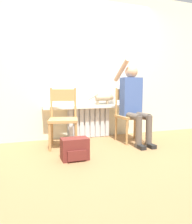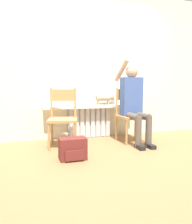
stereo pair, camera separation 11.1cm
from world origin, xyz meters
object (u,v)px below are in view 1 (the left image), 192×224
Objects in this scene: chair_right at (130,114)px; backpack at (75,149)px; chair_left at (63,117)px; cat at (105,98)px; person at (133,100)px.

backpack is at bearing -152.02° from chair_right.
chair_left is 1.01m from cat.
cat is at bearing 118.60° from person.
person is at bearing 7.97° from chair_left.
chair_left is 1.20m from person.
chair_left reaches higher than cat.
cat is (0.87, 0.43, 0.26)m from chair_left.
backpack is (0.01, -0.67, -0.33)m from chair_left.
backpack is (-1.15, -0.56, -0.58)m from person.
chair_left and chair_right have the same top height.
chair_right is (1.16, 0.00, 0.00)m from chair_left.
person is at bearing -90.72° from chair_right.
person reaches higher than cat.
chair_right is at bearing 91.45° from person.
chair_left is at bearing 177.89° from chair_right.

